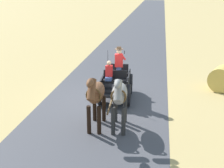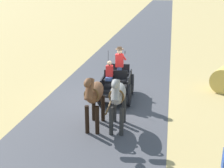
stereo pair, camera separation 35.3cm
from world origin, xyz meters
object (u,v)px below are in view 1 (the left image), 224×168
horse_drawn_carriage (116,82)px  horse_off_side (96,95)px  horse_near_side (119,95)px  hay_bale (222,79)px

horse_drawn_carriage → horse_off_side: bearing=84.6°
horse_near_side → horse_off_side: same height
horse_drawn_carriage → horse_off_side: 3.10m
horse_near_side → horse_off_side: bearing=2.6°
horse_drawn_carriage → hay_bale: horse_drawn_carriage is taller
horse_drawn_carriage → horse_off_side: (0.29, 3.05, 0.51)m
horse_drawn_carriage → horse_near_side: 3.10m
horse_drawn_carriage → horse_near_side: horse_drawn_carriage is taller
horse_drawn_carriage → horse_near_side: bearing=100.5°
horse_near_side → hay_bale: (-4.46, -5.07, -0.72)m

